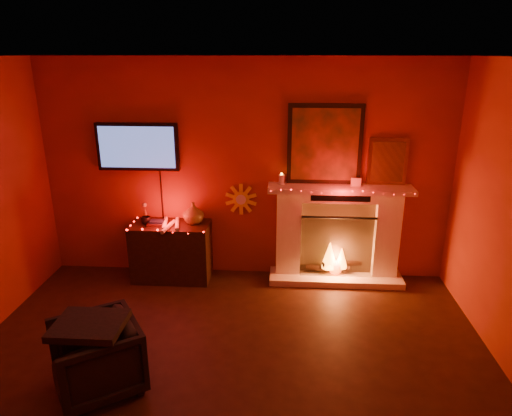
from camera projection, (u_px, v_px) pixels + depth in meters
The scene contains 6 objects.
room at pixel (214, 260), 3.22m from camera, with size 5.00×5.00×5.00m.
fireplace at pixel (337, 225), 5.61m from camera, with size 1.72×0.40×2.18m.
tv at pixel (138, 147), 5.51m from camera, with size 1.00×0.07×1.24m.
sunburst_clock at pixel (241, 199), 5.67m from camera, with size 0.40×0.03×0.40m.
console_table at pixel (172, 249), 5.72m from camera, with size 0.96×0.57×1.00m.
armchair at pixel (97, 357), 3.82m from camera, with size 0.67×0.69×0.63m, color black.
Camera 1 is at (0.48, -2.90, 2.74)m, focal length 32.00 mm.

